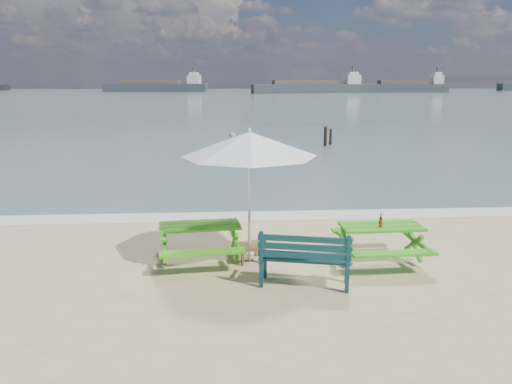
{
  "coord_description": "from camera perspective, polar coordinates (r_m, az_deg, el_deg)",
  "views": [
    {
      "loc": [
        -0.64,
        -7.62,
        3.43
      ],
      "look_at": [
        0.04,
        3.0,
        1.0
      ],
      "focal_mm": 35.0,
      "sensor_mm": 36.0,
      "label": 1
    }
  ],
  "objects": [
    {
      "name": "patio_umbrella",
      "position": [
        9.14,
        -0.79,
        5.5
      ],
      "size": [
        3.09,
        3.09,
        2.49
      ],
      "color": "silver",
      "rests_on": "ground"
    },
    {
      "name": "sea",
      "position": [
        92.68,
        -3.34,
        10.71
      ],
      "size": [
        300.0,
        300.0,
        0.0
      ],
      "primitive_type": "plane",
      "color": "slate",
      "rests_on": "ground"
    },
    {
      "name": "cargo_ships",
      "position": [
        139.06,
        17.32,
        11.35
      ],
      "size": [
        156.37,
        28.54,
        4.4
      ],
      "color": "#363C40",
      "rests_on": "ground"
    },
    {
      "name": "swimmer",
      "position": [
        25.82,
        -2.8,
        4.82
      ],
      "size": [
        0.73,
        0.54,
        1.83
      ],
      "color": "tan",
      "rests_on": "ground"
    },
    {
      "name": "mooring_pilings",
      "position": [
        26.49,
        8.18,
        6.09
      ],
      "size": [
        0.56,
        0.76,
        1.21
      ],
      "color": "black",
      "rests_on": "ground"
    },
    {
      "name": "park_bench",
      "position": [
        8.57,
        5.57,
        -8.69
      ],
      "size": [
        1.6,
        0.84,
        0.94
      ],
      "color": "#0D3338",
      "rests_on": "ground"
    },
    {
      "name": "foam_strip",
      "position": [
        12.7,
        -0.65,
        -2.77
      ],
      "size": [
        22.0,
        0.9,
        0.01
      ],
      "primitive_type": "cube",
      "color": "silver",
      "rests_on": "ground"
    },
    {
      "name": "side_table",
      "position": [
        9.63,
        -0.75,
        -6.91
      ],
      "size": [
        0.62,
        0.62,
        0.33
      ],
      "color": "brown",
      "rests_on": "ground"
    },
    {
      "name": "picnic_table_left",
      "position": [
        9.64,
        -6.4,
        -5.86
      ],
      "size": [
        1.69,
        1.84,
        0.73
      ],
      "color": "#43A919",
      "rests_on": "ground"
    },
    {
      "name": "beer_bottle",
      "position": [
        9.59,
        14.05,
        -3.37
      ],
      "size": [
        0.07,
        0.07,
        0.26
      ],
      "color": "#934E15",
      "rests_on": "picnic_table_right"
    },
    {
      "name": "picnic_table_right",
      "position": [
        9.83,
        14.04,
        -5.81
      ],
      "size": [
        1.57,
        1.74,
        0.72
      ],
      "color": "#349D17",
      "rests_on": "ground"
    }
  ]
}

